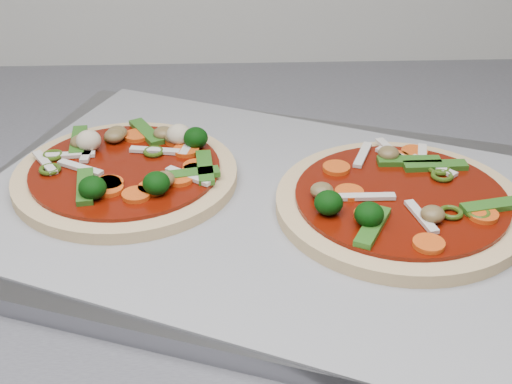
{
  "coord_description": "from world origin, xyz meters",
  "views": [
    {
      "loc": [
        0.27,
        0.68,
        1.25
      ],
      "look_at": [
        0.29,
        1.21,
        0.93
      ],
      "focal_mm": 50.0,
      "sensor_mm": 36.0,
      "label": 1
    }
  ],
  "objects": [
    {
      "name": "baking_tray",
      "position": [
        0.28,
        1.22,
        0.91
      ],
      "size": [
        0.6,
        0.52,
        0.02
      ],
      "primitive_type": "cube",
      "rotation": [
        0.0,
        0.0,
        -0.35
      ],
      "color": "gray",
      "rests_on": "countertop"
    },
    {
      "name": "parchment",
      "position": [
        0.28,
        1.22,
        0.92
      ],
      "size": [
        0.58,
        0.51,
        0.0
      ],
      "primitive_type": "cube",
      "rotation": [
        0.0,
        0.0,
        -0.43
      ],
      "color": "gray",
      "rests_on": "baking_tray"
    },
    {
      "name": "pizza_left",
      "position": [
        0.17,
        1.25,
        0.93
      ],
      "size": [
        0.27,
        0.27,
        0.03
      ],
      "rotation": [
        0.0,
        0.0,
        -0.36
      ],
      "color": "#DFB97F",
      "rests_on": "parchment"
    },
    {
      "name": "pizza_right",
      "position": [
        0.41,
        1.19,
        0.93
      ],
      "size": [
        0.22,
        0.22,
        0.04
      ],
      "rotation": [
        0.0,
        0.0,
        -0.04
      ],
      "color": "#DFB97F",
      "rests_on": "parchment"
    }
  ]
}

